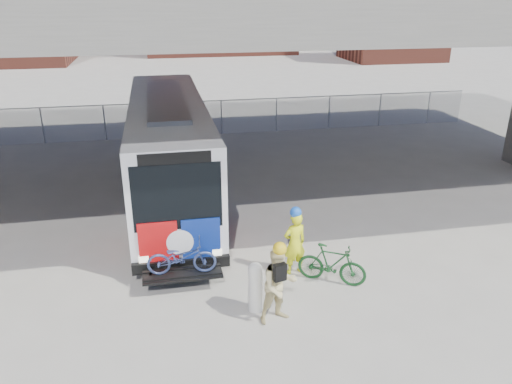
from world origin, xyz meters
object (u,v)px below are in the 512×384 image
object	(u,v)px
cyclist_tan	(279,284)
bike_parked	(332,264)
cyclist_hivis	(295,242)
bollard	(255,285)
bus	(169,141)

from	to	relation	value
cyclist_tan	bike_parked	xyz separation A→B (m)	(1.74, 1.30, -0.41)
cyclist_hivis	cyclist_tan	xyz separation A→B (m)	(-0.92, -1.98, 0.02)
bollard	cyclist_tan	world-z (taller)	cyclist_tan
cyclist_hivis	cyclist_tan	distance (m)	2.18
bollard	bike_parked	size ratio (longest dim) A/B	0.71
bus	bollard	size ratio (longest dim) A/B	10.13
bollard	cyclist_hivis	world-z (taller)	cyclist_hivis
cyclist_hivis	bike_parked	size ratio (longest dim) A/B	1.07
bollard	cyclist_tan	xyz separation A→B (m)	(0.45, -0.51, 0.27)
bollard	cyclist_hivis	size ratio (longest dim) A/B	0.66
cyclist_hivis	bike_parked	distance (m)	1.13
cyclist_hivis	bike_parked	world-z (taller)	cyclist_hivis
cyclist_tan	cyclist_hivis	bearing A→B (deg)	50.53
bus	bike_parked	bearing A→B (deg)	-61.34
cyclist_tan	bike_parked	distance (m)	2.21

